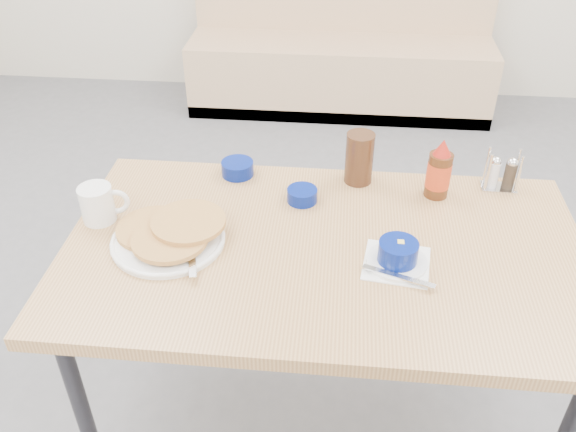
# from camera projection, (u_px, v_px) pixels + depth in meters

# --- Properties ---
(booth_bench) EXTENTS (1.90, 0.56, 1.22)m
(booth_bench) POSITION_uv_depth(u_px,v_px,m) (341.00, 52.00, 3.92)
(booth_bench) COLOR tan
(booth_bench) RESTS_ON ground
(dining_table) EXTENTS (1.40, 0.80, 0.76)m
(dining_table) POSITION_uv_depth(u_px,v_px,m) (324.00, 264.00, 1.67)
(dining_table) COLOR tan
(dining_table) RESTS_ON ground
(pancake_plate) EXTENTS (0.31, 0.31, 0.05)m
(pancake_plate) POSITION_uv_depth(u_px,v_px,m) (170.00, 235.00, 1.64)
(pancake_plate) COLOR white
(pancake_plate) RESTS_ON dining_table
(coffee_mug) EXTENTS (0.14, 0.09, 0.11)m
(coffee_mug) POSITION_uv_depth(u_px,v_px,m) (99.00, 203.00, 1.70)
(coffee_mug) COLOR white
(coffee_mug) RESTS_ON dining_table
(grits_setting) EXTENTS (0.19, 0.20, 0.07)m
(grits_setting) POSITION_uv_depth(u_px,v_px,m) (398.00, 255.00, 1.55)
(grits_setting) COLOR white
(grits_setting) RESTS_ON dining_table
(creamer_bowl) EXTENTS (0.10, 0.10, 0.05)m
(creamer_bowl) POSITION_uv_depth(u_px,v_px,m) (238.00, 168.00, 1.91)
(creamer_bowl) COLOR navy
(creamer_bowl) RESTS_ON dining_table
(butter_bowl) EXTENTS (0.09, 0.09, 0.04)m
(butter_bowl) POSITION_uv_depth(u_px,v_px,m) (302.00, 195.00, 1.80)
(butter_bowl) COLOR navy
(butter_bowl) RESTS_ON dining_table
(amber_tumbler) EXTENTS (0.10, 0.10, 0.16)m
(amber_tumbler) POSITION_uv_depth(u_px,v_px,m) (359.00, 158.00, 1.85)
(amber_tumbler) COLOR #3B2112
(amber_tumbler) RESTS_ON dining_table
(condiment_caddy) EXTENTS (0.11, 0.06, 0.13)m
(condiment_caddy) POSITION_uv_depth(u_px,v_px,m) (501.00, 176.00, 1.84)
(condiment_caddy) COLOR silver
(condiment_caddy) RESTS_ON dining_table
(syrup_bottle) EXTENTS (0.07, 0.07, 0.19)m
(syrup_bottle) POSITION_uv_depth(u_px,v_px,m) (439.00, 172.00, 1.79)
(syrup_bottle) COLOR #47230F
(syrup_bottle) RESTS_ON dining_table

